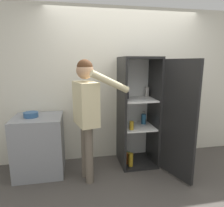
# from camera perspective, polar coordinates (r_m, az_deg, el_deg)

# --- Properties ---
(ground_plane) EXTENTS (12.00, 12.00, 0.00)m
(ground_plane) POSITION_cam_1_polar(r_m,az_deg,el_deg) (3.01, 7.96, -22.08)
(ground_plane) COLOR #4C4742
(wall_back) EXTENTS (7.00, 0.06, 2.55)m
(wall_back) POSITION_cam_1_polar(r_m,az_deg,el_deg) (3.47, 3.39, 5.19)
(wall_back) COLOR silver
(wall_back) RESTS_ON ground_plane
(refrigerator) EXTENTS (0.83, 1.13, 1.75)m
(refrigerator) POSITION_cam_1_polar(r_m,az_deg,el_deg) (3.22, 9.41, -2.94)
(refrigerator) COLOR black
(refrigerator) RESTS_ON ground_plane
(person) EXTENTS (0.75, 0.56, 1.71)m
(person) POSITION_cam_1_polar(r_m,az_deg,el_deg) (2.72, -7.29, -0.70)
(person) COLOR #726656
(person) RESTS_ON ground_plane
(counter) EXTENTS (0.70, 0.63, 0.88)m
(counter) POSITION_cam_1_polar(r_m,az_deg,el_deg) (3.26, -20.01, -11.09)
(counter) COLOR gray
(counter) RESTS_ON ground_plane
(bowl) EXTENTS (0.21, 0.21, 0.07)m
(bowl) POSITION_cam_1_polar(r_m,az_deg,el_deg) (3.13, -22.18, -2.97)
(bowl) COLOR #335B8E
(bowl) RESTS_ON counter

